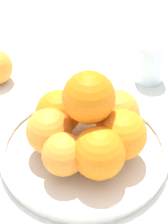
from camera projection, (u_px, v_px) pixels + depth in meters
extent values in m
plane|color=silver|center=(84.00, 155.00, 0.66)|extent=(4.00, 4.00, 0.00)
cylinder|color=silver|center=(84.00, 152.00, 0.65)|extent=(0.29, 0.29, 0.01)
torus|color=silver|center=(84.00, 147.00, 0.65)|extent=(0.29, 0.29, 0.01)
sphere|color=orange|center=(49.00, 131.00, 0.61)|extent=(0.08, 0.08, 0.08)
sphere|color=orange|center=(63.00, 154.00, 0.58)|extent=(0.07, 0.07, 0.07)
sphere|color=orange|center=(99.00, 153.00, 0.57)|extent=(0.08, 0.08, 0.08)
sphere|color=orange|center=(121.00, 136.00, 0.60)|extent=(0.08, 0.08, 0.08)
sphere|color=orange|center=(116.00, 113.00, 0.64)|extent=(0.08, 0.08, 0.08)
sphere|color=orange|center=(88.00, 106.00, 0.67)|extent=(0.07, 0.07, 0.07)
sphere|color=orange|center=(58.00, 112.00, 0.65)|extent=(0.08, 0.08, 0.08)
sphere|color=orange|center=(89.00, 96.00, 0.58)|extent=(0.08, 0.08, 0.08)
sphere|color=orange|center=(91.00, 101.00, 0.58)|extent=(0.07, 0.07, 0.07)
cylinder|color=silver|center=(150.00, 62.00, 0.81)|extent=(0.07, 0.07, 0.09)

